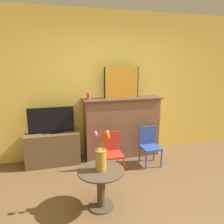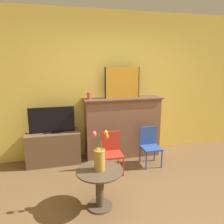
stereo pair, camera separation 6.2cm
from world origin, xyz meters
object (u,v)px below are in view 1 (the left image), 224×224
object	(u,v)px
chair_blue	(149,144)
tv_monitor	(51,121)
chair_red	(111,150)
painting	(122,82)
vase_tulips	(101,157)

from	to	relation	value
chair_blue	tv_monitor	bearing A→B (deg)	164.52
chair_red	chair_blue	distance (m)	0.73
chair_red	chair_blue	xyz separation A→B (m)	(0.72, 0.11, 0.00)
painting	tv_monitor	distance (m)	1.43
chair_red	chair_blue	size ratio (longest dim) A/B	1.00
chair_blue	chair_red	bearing A→B (deg)	-171.64
chair_red	painting	bearing A→B (deg)	59.24
painting	vase_tulips	xyz separation A→B (m)	(-0.72, -1.45, -0.74)
tv_monitor	chair_red	distance (m)	1.17
tv_monitor	chair_red	size ratio (longest dim) A/B	1.16
tv_monitor	painting	bearing A→B (deg)	1.36
painting	vase_tulips	bearing A→B (deg)	-116.31
painting	chair_blue	size ratio (longest dim) A/B	0.98
tv_monitor	chair_red	world-z (taller)	tv_monitor
tv_monitor	chair_blue	bearing A→B (deg)	-15.48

